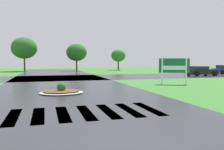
{
  "coord_description": "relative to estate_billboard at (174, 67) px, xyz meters",
  "views": [
    {
      "loc": [
        -1.54,
        -4.51,
        2.08
      ],
      "look_at": [
        2.69,
        10.25,
        1.09
      ],
      "focal_mm": 37.76,
      "sensor_mm": 36.0,
      "label": 1
    }
  ],
  "objects": [
    {
      "name": "median_island",
      "position": [
        -9.63,
        -2.97,
        -1.35
      ],
      "size": [
        2.71,
        2.32,
        0.68
      ],
      "color": "#9E9B93",
      "rests_on": "ground"
    },
    {
      "name": "car_blue_compact",
      "position": [
        9.26,
        8.8,
        -0.88
      ],
      "size": [
        3.97,
        2.09,
        1.25
      ],
      "rotation": [
        0.0,
        0.0,
        -0.01
      ],
      "color": "black",
      "rests_on": "ground"
    },
    {
      "name": "asphalt_roadway",
      "position": [
        -9.06,
        -3.3,
        -1.48
      ],
      "size": [
        10.13,
        80.0,
        0.01
      ],
      "primitive_type": "cube",
      "color": "#2B2B30",
      "rests_on": "ground"
    },
    {
      "name": "asphalt_cross_road",
      "position": [
        -9.06,
        10.08,
        -1.48
      ],
      "size": [
        90.0,
        9.12,
        0.01
      ],
      "primitive_type": "cube",
      "color": "#2B2B30",
      "rests_on": "ground"
    },
    {
      "name": "background_treeline",
      "position": [
        -13.47,
        27.37,
        2.16
      ],
      "size": [
        37.86,
        6.98,
        6.22
      ],
      "color": "#4C3823",
      "rests_on": "ground"
    },
    {
      "name": "crosswalk_stripes",
      "position": [
        -9.06,
        -8.67,
        -1.48
      ],
      "size": [
        5.85,
        2.84,
        0.01
      ],
      "color": "white",
      "rests_on": "ground"
    },
    {
      "name": "estate_billboard",
      "position": [
        0.0,
        0.0,
        0.0
      ],
      "size": [
        2.33,
        1.17,
        2.26
      ],
      "rotation": [
        0.0,
        0.0,
        2.7
      ],
      "color": "white",
      "rests_on": "ground"
    }
  ]
}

